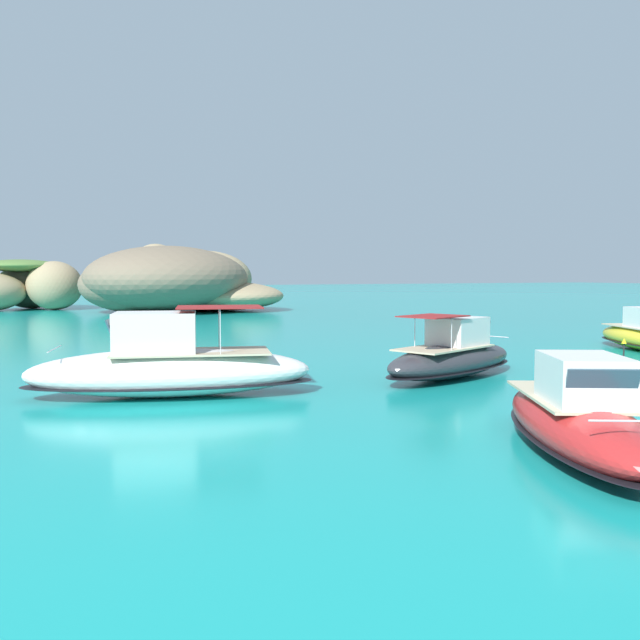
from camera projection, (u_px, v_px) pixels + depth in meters
islet_large at (175, 283)px, 70.69m from camera, size 26.14×28.15×7.07m
islet_small at (26, 285)px, 72.25m from camera, size 14.36×13.37×5.39m
motorboat_white at (169, 368)px, 21.44m from camera, size 9.57×4.98×2.87m
motorboat_red at (577, 419)px, 14.73m from camera, size 5.35×7.64×2.20m
motorboat_charcoal at (452, 357)px, 25.36m from camera, size 7.96×5.06×2.40m
channel_buoy at (623, 368)px, 25.46m from camera, size 0.56×0.56×1.48m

